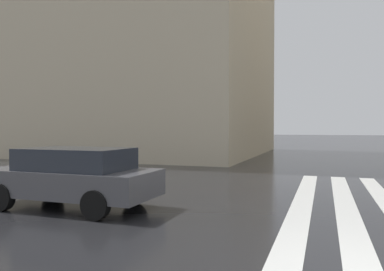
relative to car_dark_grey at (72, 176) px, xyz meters
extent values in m
cube|color=silver|center=(1.50, -6.07, -0.75)|extent=(13.00, 0.50, 0.01)
cube|color=silver|center=(1.50, -5.07, -0.75)|extent=(13.00, 0.50, 0.01)
cube|color=beige|center=(18.31, 9.57, 8.80)|extent=(16.62, 21.67, 19.11)
cube|color=#4C4C51|center=(0.00, 0.04, -0.15)|extent=(1.75, 4.10, 0.60)
cube|color=#232833|center=(0.00, -0.11, 0.40)|extent=(1.54, 2.46, 0.50)
cylinder|color=black|center=(-0.82, 1.29, -0.45)|extent=(0.20, 0.62, 0.62)
cylinder|color=black|center=(0.83, 1.29, -0.45)|extent=(0.20, 0.62, 0.62)
cylinder|color=black|center=(-0.82, -1.21, -0.45)|extent=(0.20, 0.62, 0.62)
cylinder|color=black|center=(0.83, -1.21, -0.45)|extent=(0.20, 0.62, 0.62)
camera|label=1|loc=(-7.16, -5.59, 1.11)|focal=34.38mm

